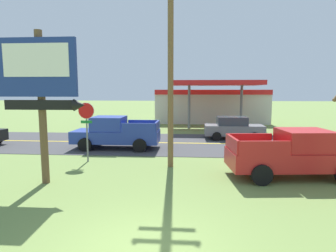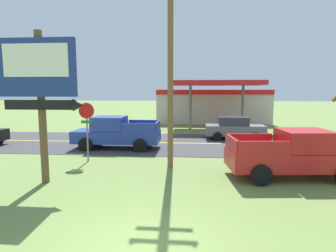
{
  "view_description": "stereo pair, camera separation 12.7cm",
  "coord_description": "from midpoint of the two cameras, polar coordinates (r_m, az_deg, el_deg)",
  "views": [
    {
      "loc": [
        1.07,
        -5.88,
        3.55
      ],
      "look_at": [
        0.0,
        8.0,
        1.8
      ],
      "focal_mm": 30.48,
      "sensor_mm": 36.0,
      "label": 1
    },
    {
      "loc": [
        1.2,
        -5.87,
        3.55
      ],
      "look_at": [
        0.0,
        8.0,
        1.8
      ],
      "focal_mm": 30.48,
      "sensor_mm": 36.0,
      "label": 2
    }
  ],
  "objects": [
    {
      "name": "road_centre_line",
      "position": [
        19.23,
        1.47,
        -3.4
      ],
      "size": [
        126.0,
        0.2,
        0.01
      ],
      "primitive_type": "cube",
      "color": "gold",
      "rests_on": "road_asphalt"
    },
    {
      "name": "motel_sign",
      "position": [
        11.53,
        -23.9,
        7.97
      ],
      "size": [
        3.17,
        0.54,
        5.72
      ],
      "color": "brown",
      "rests_on": "ground"
    },
    {
      "name": "pickup_red_parked_on_lawn",
      "position": [
        12.74,
        24.22,
        -5.19
      ],
      "size": [
        5.37,
        2.63,
        1.96
      ],
      "color": "red",
      "rests_on": "ground"
    },
    {
      "name": "car_grey_near_lane",
      "position": [
        21.28,
        13.28,
        -0.37
      ],
      "size": [
        4.2,
        2.0,
        1.64
      ],
      "color": "slate",
      "rests_on": "ground"
    },
    {
      "name": "gas_station",
      "position": [
        32.45,
        8.94,
        4.25
      ],
      "size": [
        12.0,
        11.5,
        4.4
      ],
      "color": "beige",
      "rests_on": "ground"
    },
    {
      "name": "stop_sign",
      "position": [
        14.63,
        -15.7,
        0.92
      ],
      "size": [
        0.8,
        0.08,
        2.95
      ],
      "color": "slate",
      "rests_on": "ground"
    },
    {
      "name": "utility_pole",
      "position": [
        13.09,
        0.77,
        13.08
      ],
      "size": [
        1.63,
        0.26,
        9.27
      ],
      "color": "brown",
      "rests_on": "ground"
    },
    {
      "name": "road_asphalt",
      "position": [
        19.24,
        1.47,
        -3.44
      ],
      "size": [
        140.0,
        8.0,
        0.02
      ],
      "primitive_type": "cube",
      "color": "#3D3D3F",
      "rests_on": "ground"
    },
    {
      "name": "ground_plane",
      "position": [
        6.96,
        -5.62,
        -23.57
      ],
      "size": [
        180.0,
        180.0,
        0.0
      ],
      "primitive_type": "plane",
      "color": "olive"
    },
    {
      "name": "pickup_blue_on_road",
      "position": [
        17.68,
        -10.18,
        -1.36
      ],
      "size": [
        5.2,
        2.24,
        1.96
      ],
      "color": "#233893",
      "rests_on": "ground"
    }
  ]
}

